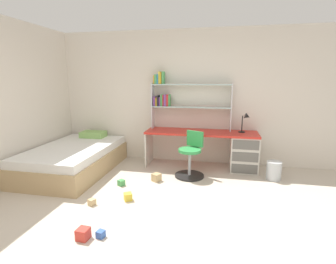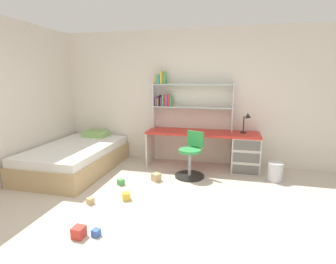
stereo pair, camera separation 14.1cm
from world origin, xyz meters
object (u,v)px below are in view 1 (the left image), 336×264
at_px(toy_block_yellow_0, 128,197).
at_px(desk, 231,148).
at_px(waste_bin, 274,170).
at_px(desk_lamp, 246,120).
at_px(toy_block_red_3, 83,234).
at_px(toy_block_green_2, 121,183).
at_px(toy_block_natural_5, 92,202).
at_px(toy_block_natural_4, 156,177).
at_px(bookshelf_hutch, 179,97).
at_px(bed_platform, 74,159).
at_px(swivel_chair, 190,159).
at_px(toy_block_blue_1, 101,234).

bearing_deg(toy_block_yellow_0, desk, 48.00).
bearing_deg(desk, waste_bin, -28.88).
bearing_deg(desk_lamp, toy_block_red_3, -125.50).
xyz_separation_m(toy_block_yellow_0, toy_block_green_2, (-0.29, 0.47, -0.01)).
bearing_deg(desk_lamp, toy_block_natural_5, -138.49).
distance_m(toy_block_natural_4, toy_block_natural_5, 1.20).
distance_m(bookshelf_hutch, toy_block_natural_5, 2.60).
relative_size(bookshelf_hutch, bed_platform, 0.76).
distance_m(desk, toy_block_natural_4, 1.56).
relative_size(desk_lamp, toy_block_yellow_0, 3.56).
bearing_deg(toy_block_yellow_0, toy_block_natural_5, -152.17).
xyz_separation_m(bookshelf_hutch, swivel_chair, (0.32, -0.71, -1.05)).
xyz_separation_m(desk_lamp, toy_block_natural_5, (-2.16, -1.92, -0.92)).
relative_size(desk_lamp, swivel_chair, 0.48).
height_order(bookshelf_hutch, toy_block_yellow_0, bookshelf_hutch).
xyz_separation_m(swivel_chair, toy_block_yellow_0, (-0.77, -1.11, -0.26)).
relative_size(toy_block_green_2, toy_block_natural_5, 1.09).
xyz_separation_m(toy_block_red_3, toy_block_natural_4, (0.39, 1.72, 0.00)).
distance_m(toy_block_yellow_0, toy_block_blue_1, 0.89).
xyz_separation_m(waste_bin, toy_block_red_3, (-2.35, -2.20, -0.10)).
bearing_deg(toy_block_red_3, desk, 57.78).
height_order(bookshelf_hutch, desk_lamp, bookshelf_hutch).
relative_size(desk_lamp, waste_bin, 1.20).
bearing_deg(swivel_chair, desk, 36.65).
height_order(desk, swivel_chair, swivel_chair).
bearing_deg(bed_platform, toy_block_green_2, -22.39).
xyz_separation_m(desk, toy_block_natural_5, (-1.92, -1.87, -0.36)).
height_order(toy_block_yellow_0, toy_block_red_3, toy_block_red_3).
height_order(toy_block_green_2, toy_block_natural_4, toy_block_natural_4).
relative_size(bookshelf_hutch, desk_lamp, 4.11).
height_order(desk, waste_bin, desk).
distance_m(swivel_chair, toy_block_yellow_0, 1.38).
bearing_deg(desk, toy_block_yellow_0, -132.00).
xyz_separation_m(desk_lamp, toy_block_red_3, (-1.88, -2.64, -0.90)).
bearing_deg(toy_block_yellow_0, toy_block_red_3, -99.41).
height_order(toy_block_natural_4, toy_block_natural_5, toy_block_natural_4).
relative_size(bookshelf_hutch, toy_block_blue_1, 19.74).
relative_size(desk, waste_bin, 6.70).
height_order(swivel_chair, waste_bin, swivel_chair).
distance_m(desk, toy_block_green_2, 2.15).
bearing_deg(toy_block_blue_1, toy_block_red_3, -159.01).
height_order(toy_block_blue_1, toy_block_natural_5, toy_block_natural_5).
height_order(waste_bin, toy_block_red_3, waste_bin).
height_order(bed_platform, toy_block_blue_1, bed_platform).
xyz_separation_m(swivel_chair, toy_block_green_2, (-1.05, -0.64, -0.27)).
height_order(toy_block_blue_1, toy_block_red_3, toy_block_red_3).
bearing_deg(toy_block_green_2, waste_bin, 17.40).
distance_m(swivel_chair, bed_platform, 2.17).
bearing_deg(toy_block_red_3, desk_lamp, 54.50).
bearing_deg(waste_bin, swivel_chair, -174.64).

